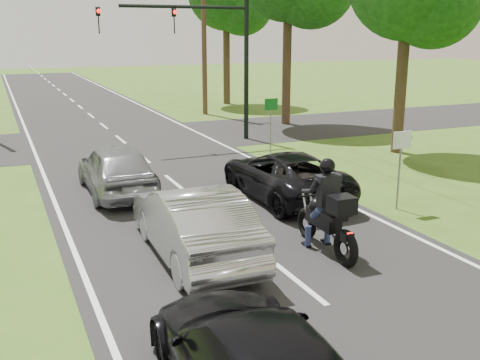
% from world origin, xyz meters
% --- Properties ---
extents(ground, '(140.00, 140.00, 0.00)m').
position_xyz_m(ground, '(0.00, 0.00, 0.00)').
color(ground, '#375919').
rests_on(ground, ground).
extents(road, '(8.00, 100.00, 0.01)m').
position_xyz_m(road, '(0.00, 10.00, 0.01)').
color(road, black).
rests_on(road, ground).
extents(cross_road, '(60.00, 7.00, 0.01)m').
position_xyz_m(cross_road, '(0.00, 16.00, 0.01)').
color(cross_road, black).
rests_on(cross_road, ground).
extents(motorcycle_rider, '(0.69, 2.44, 2.10)m').
position_xyz_m(motorcycle_rider, '(1.32, 1.13, 0.83)').
color(motorcycle_rider, black).
rests_on(motorcycle_rider, ground).
extents(dark_suv, '(2.25, 4.84, 1.34)m').
position_xyz_m(dark_suv, '(2.41, 5.18, 0.68)').
color(dark_suv, black).
rests_on(dark_suv, road).
extents(silver_sedan, '(1.70, 4.66, 1.53)m').
position_xyz_m(silver_sedan, '(-1.39, 2.05, 0.78)').
color(silver_sedan, '#B5B5BA').
rests_on(silver_sedan, road).
extents(silver_suv, '(1.79, 4.42, 1.51)m').
position_xyz_m(silver_suv, '(-1.90, 7.50, 0.76)').
color(silver_suv, gray).
rests_on(silver_suv, road).
extents(traffic_signal, '(6.38, 0.44, 6.00)m').
position_xyz_m(traffic_signal, '(3.34, 14.00, 4.14)').
color(traffic_signal, black).
rests_on(traffic_signal, ground).
extents(utility_pole_far, '(1.60, 0.28, 10.00)m').
position_xyz_m(utility_pole_far, '(6.20, 22.00, 5.08)').
color(utility_pole_far, brown).
rests_on(utility_pole_far, ground).
extents(sign_white, '(0.55, 0.07, 2.12)m').
position_xyz_m(sign_white, '(4.70, 2.98, 1.60)').
color(sign_white, slate).
rests_on(sign_white, ground).
extents(sign_green, '(0.55, 0.07, 2.12)m').
position_xyz_m(sign_green, '(4.90, 10.98, 1.60)').
color(sign_green, slate).
rests_on(sign_green, ground).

